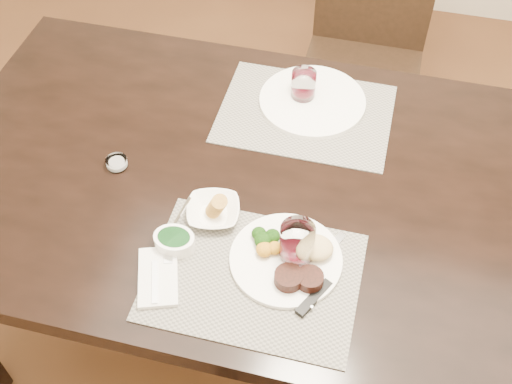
% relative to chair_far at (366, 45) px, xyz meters
% --- Properties ---
extents(ground_plane, '(4.50, 4.50, 0.00)m').
position_rel_chair_far_xyz_m(ground_plane, '(0.00, -0.93, -0.50)').
color(ground_plane, '#3F2414').
rests_on(ground_plane, ground).
extents(dining_table, '(2.00, 1.00, 0.75)m').
position_rel_chair_far_xyz_m(dining_table, '(0.00, -0.93, 0.16)').
color(dining_table, black).
rests_on(dining_table, ground).
extents(chair_far, '(0.42, 0.42, 0.90)m').
position_rel_chair_far_xyz_m(chair_far, '(0.00, 0.00, 0.00)').
color(chair_far, black).
rests_on(chair_far, ground).
extents(placemat_near, '(0.46, 0.34, 0.00)m').
position_rel_chair_far_xyz_m(placemat_near, '(-0.11, -1.22, 0.25)').
color(placemat_near, slate).
rests_on(placemat_near, dining_table).
extents(placemat_far, '(0.46, 0.34, 0.00)m').
position_rel_chair_far_xyz_m(placemat_far, '(-0.11, -0.68, 0.25)').
color(placemat_far, slate).
rests_on(placemat_far, dining_table).
extents(dinner_plate, '(0.25, 0.25, 0.04)m').
position_rel_chair_far_xyz_m(dinner_plate, '(-0.04, -1.16, 0.26)').
color(dinner_plate, white).
rests_on(dinner_plate, placemat_near).
extents(napkin_fork, '(0.13, 0.17, 0.02)m').
position_rel_chair_far_xyz_m(napkin_fork, '(-0.31, -1.27, 0.26)').
color(napkin_fork, white).
rests_on(napkin_fork, placemat_near).
extents(steak_knife, '(0.08, 0.24, 0.01)m').
position_rel_chair_far_xyz_m(steak_knife, '(0.02, -1.21, 0.26)').
color(steak_knife, silver).
rests_on(steak_knife, placemat_near).
extents(cracker_bowl, '(0.15, 0.15, 0.06)m').
position_rel_chair_far_xyz_m(cracker_bowl, '(-0.25, -1.08, 0.27)').
color(cracker_bowl, white).
rests_on(cracker_bowl, placemat_near).
extents(sauce_ramekin, '(0.09, 0.14, 0.07)m').
position_rel_chair_far_xyz_m(sauce_ramekin, '(-0.31, -1.18, 0.27)').
color(sauce_ramekin, white).
rests_on(sauce_ramekin, placemat_near).
extents(wine_glass_near, '(0.08, 0.08, 0.11)m').
position_rel_chair_far_xyz_m(wine_glass_near, '(-0.03, -1.14, 0.30)').
color(wine_glass_near, white).
rests_on(wine_glass_near, placemat_near).
extents(far_plate, '(0.29, 0.29, 0.01)m').
position_rel_chair_far_xyz_m(far_plate, '(-0.10, -0.63, 0.26)').
color(far_plate, white).
rests_on(far_plate, placemat_far).
extents(wine_glass_far, '(0.07, 0.07, 0.09)m').
position_rel_chair_far_xyz_m(wine_glass_far, '(-0.12, -0.62, 0.29)').
color(wine_glass_far, white).
rests_on(wine_glass_far, placemat_far).
extents(salt_cellar, '(0.05, 0.05, 0.02)m').
position_rel_chair_far_xyz_m(salt_cellar, '(-0.53, -0.98, 0.26)').
color(salt_cellar, white).
rests_on(salt_cellar, dining_table).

